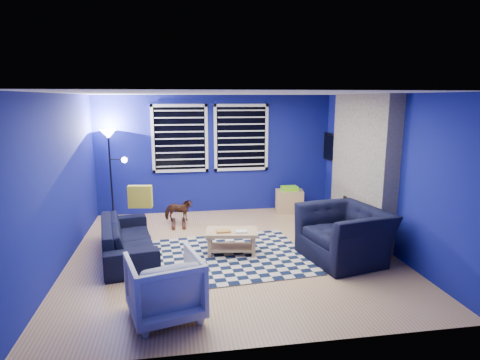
% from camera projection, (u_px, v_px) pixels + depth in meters
% --- Properties ---
extents(floor, '(5.00, 5.00, 0.00)m').
position_uv_depth(floor, '(232.00, 253.00, 6.41)').
color(floor, tan).
rests_on(floor, ground).
extents(ceiling, '(5.00, 5.00, 0.00)m').
position_uv_depth(ceiling, '(231.00, 93.00, 5.91)').
color(ceiling, white).
rests_on(ceiling, wall_back).
extents(wall_back, '(5.00, 0.00, 5.00)m').
position_uv_depth(wall_back, '(216.00, 154.00, 8.58)').
color(wall_back, navy).
rests_on(wall_back, floor).
extents(wall_left, '(0.00, 5.00, 5.00)m').
position_uv_depth(wall_left, '(60.00, 182.00, 5.77)').
color(wall_left, navy).
rests_on(wall_left, floor).
extents(wall_right, '(0.00, 5.00, 5.00)m').
position_uv_depth(wall_right, '(383.00, 172.00, 6.55)').
color(wall_right, navy).
rests_on(wall_right, floor).
extents(fireplace, '(0.65, 2.00, 2.50)m').
position_uv_depth(fireplace, '(361.00, 170.00, 7.02)').
color(fireplace, gray).
rests_on(fireplace, floor).
extents(window_left, '(1.17, 0.06, 1.42)m').
position_uv_depth(window_left, '(180.00, 139.00, 8.35)').
color(window_left, black).
rests_on(window_left, wall_back).
extents(window_right, '(1.17, 0.06, 1.42)m').
position_uv_depth(window_right, '(241.00, 138.00, 8.55)').
color(window_right, black).
rests_on(window_right, wall_back).
extents(tv, '(0.07, 1.00, 0.58)m').
position_uv_depth(tv, '(333.00, 148.00, 8.44)').
color(tv, black).
rests_on(tv, wall_right).
extents(rug, '(2.67, 2.22, 0.02)m').
position_uv_depth(rug, '(225.00, 257.00, 6.24)').
color(rug, black).
rests_on(rug, floor).
extents(sofa, '(2.03, 1.08, 0.56)m').
position_uv_depth(sofa, '(128.00, 238.00, 6.25)').
color(sofa, black).
rests_on(sofa, floor).
extents(armchair_big, '(1.43, 1.31, 0.80)m').
position_uv_depth(armchair_big, '(344.00, 234.00, 6.09)').
color(armchair_big, black).
rests_on(armchair_big, floor).
extents(armchair_bent, '(0.95, 0.97, 0.72)m').
position_uv_depth(armchair_bent, '(165.00, 286.00, 4.48)').
color(armchair_bent, gray).
rests_on(armchair_bent, floor).
extents(rocking_horse, '(0.30, 0.56, 0.45)m').
position_uv_depth(rocking_horse, '(178.00, 211.00, 7.75)').
color(rocking_horse, '#4D2918').
rests_on(rocking_horse, floor).
extents(coffee_table, '(0.87, 0.58, 0.41)m').
position_uv_depth(coffee_table, '(231.00, 237.00, 6.32)').
color(coffee_table, tan).
rests_on(coffee_table, rug).
extents(cabinet, '(0.64, 0.48, 0.57)m').
position_uv_depth(cabinet, '(289.00, 201.00, 8.66)').
color(cabinet, tan).
rests_on(cabinet, floor).
extents(floor_lamp, '(0.49, 0.30, 1.82)m').
position_uv_depth(floor_lamp, '(110.00, 146.00, 7.95)').
color(floor_lamp, black).
rests_on(floor_lamp, floor).
extents(throw_pillow, '(0.42, 0.18, 0.39)m').
position_uv_depth(throw_pillow, '(140.00, 197.00, 6.93)').
color(throw_pillow, gold).
rests_on(throw_pillow, sofa).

